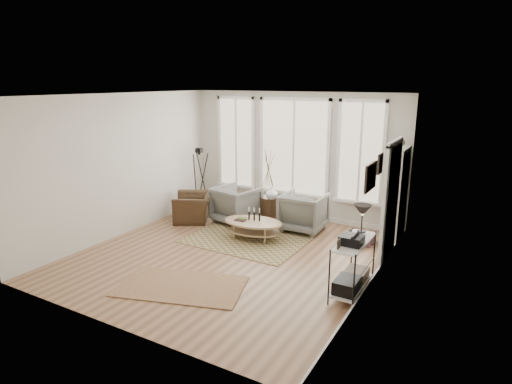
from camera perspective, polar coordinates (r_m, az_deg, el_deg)
The scene contains 17 objects.
room at distance 7.58m, azimuth -3.32°, elevation 1.60°, with size 5.50×5.54×2.90m.
bay_window at distance 9.88m, azimuth 5.05°, elevation 5.70°, with size 4.14×0.12×2.24m.
door at distance 7.74m, azimuth 17.55°, elevation -1.12°, with size 0.09×1.06×2.22m.
bookcase at distance 8.83m, azimuth 18.13°, elevation -0.39°, with size 0.31×0.85×2.06m.
low_shelf at distance 6.65m, azimuth 12.82°, elevation -8.98°, with size 0.38×1.08×1.30m.
wall_art at distance 6.21m, azimuth 15.34°, elevation 2.43°, with size 0.04×0.88×0.44m.
rug_main at distance 8.76m, azimuth -1.20°, elevation -6.28°, with size 2.33×1.75×0.01m, color brown.
rug_runner at distance 6.97m, azimuth -9.96°, elevation -12.22°, with size 1.95×1.09×0.01m, color brown.
coffee_table at distance 8.68m, azimuth -0.45°, elevation -4.42°, with size 1.28×0.89×0.56m.
armchair_left at distance 9.69m, azimuth -2.66°, elevation -1.66°, with size 0.89×0.91×0.83m, color slate.
armchair_right at distance 9.20m, azimuth 6.39°, elevation -2.65°, with size 0.88×0.91×0.83m, color slate.
side_table at distance 9.61m, azimuth 1.69°, elevation 0.49°, with size 0.39×0.39×1.63m.
vase at distance 9.48m, azimuth 2.09°, elevation -0.12°, with size 0.26×0.26×0.28m, color silver.
accent_chair at distance 9.95m, azimuth -8.35°, elevation -2.03°, with size 0.83×0.94×0.61m, color #3D2818.
tripod_camera at distance 10.68m, azimuth -7.46°, elevation 1.41°, with size 0.54×0.54×1.54m.
book_stack_near at distance 8.87m, azimuth 14.83°, elevation -5.89°, with size 0.24×0.30×0.19m, color brown.
book_stack_far at distance 8.68m, azimuth 14.44°, elevation -6.52°, with size 0.17×0.22×0.14m, color brown.
Camera 1 is at (4.03, -6.18, 3.14)m, focal length 30.00 mm.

